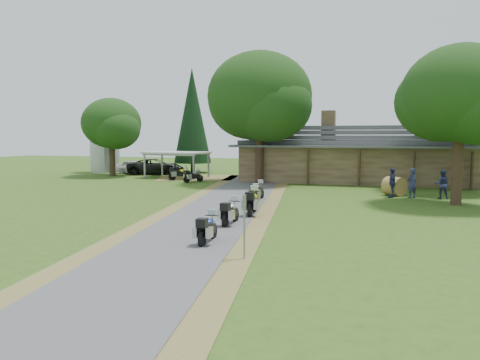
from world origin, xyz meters
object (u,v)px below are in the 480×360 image
(carport, at_px, (177,165))
(hay_bale, at_px, (394,186))
(car_white_sedan, at_px, (135,165))
(motorcycle_row_a, at_px, (208,227))
(motorcycle_carport_a, at_px, (180,173))
(motorcycle_carport_b, at_px, (193,175))
(motorcycle_row_d, at_px, (255,195))
(motorcycle_row_e, at_px, (258,191))
(lodge, at_px, (362,153))
(motorcycle_row_c, at_px, (252,201))
(silo, at_px, (105,143))
(motorcycle_row_b, at_px, (231,211))
(car_dark_suv, at_px, (156,163))

(carport, relative_size, hay_bale, 4.52)
(car_white_sedan, height_order, motorcycle_row_a, car_white_sedan)
(motorcycle_carport_a, bearing_deg, motorcycle_carport_b, -76.02)
(motorcycle_row_d, bearing_deg, motorcycle_carport_a, 29.58)
(motorcycle_carport_a, relative_size, motorcycle_carport_b, 1.10)
(motorcycle_row_a, height_order, motorcycle_row_e, motorcycle_row_e)
(lodge, height_order, carport, lodge)
(lodge, height_order, hay_bale, lodge)
(lodge, bearing_deg, motorcycle_carport_b, -158.82)
(motorcycle_row_a, relative_size, motorcycle_carport_b, 0.98)
(motorcycle_row_c, bearing_deg, motorcycle_row_e, 5.25)
(lodge, distance_m, car_white_sedan, 22.86)
(car_white_sedan, bearing_deg, motorcycle_carport_b, -116.75)
(silo, distance_m, car_white_sedan, 4.99)
(lodge, relative_size, carport, 3.80)
(motorcycle_carport_a, xyz_separation_m, motorcycle_carport_b, (1.86, -1.51, -0.06))
(motorcycle_row_b, relative_size, motorcycle_row_e, 1.01)
(motorcycle_row_c, xyz_separation_m, motorcycle_carport_b, (-9.03, 14.31, -0.11))
(carport, relative_size, motorcycle_row_b, 3.16)
(hay_bale, bearing_deg, motorcycle_carport_b, 164.62)
(car_dark_suv, bearing_deg, hay_bale, -135.02)
(hay_bale, bearing_deg, car_white_sedan, 156.53)
(hay_bale, bearing_deg, motorcycle_row_b, -119.90)
(motorcycle_row_d, bearing_deg, car_dark_suv, 31.44)
(lodge, bearing_deg, motorcycle_row_e, -111.19)
(hay_bale, bearing_deg, motorcycle_row_a, -113.30)
(carport, height_order, motorcycle_carport_a, carport)
(lodge, height_order, motorcycle_row_e, lodge)
(silo, distance_m, carport, 11.15)
(motorcycle_row_a, xyz_separation_m, hay_bale, (7.04, 16.35, 0.04))
(car_white_sedan, xyz_separation_m, motorcycle_row_a, (18.20, -27.31, -0.32))
(silo, height_order, hay_bale, silo)
(motorcycle_row_b, height_order, motorcycle_carport_a, motorcycle_carport_a)
(motorcycle_row_a, xyz_separation_m, motorcycle_carport_a, (-10.92, 22.28, 0.07))
(car_white_sedan, distance_m, car_dark_suv, 2.37)
(car_white_sedan, distance_m, motorcycle_row_e, 23.29)
(car_white_sedan, xyz_separation_m, motorcycle_row_b, (17.93, -23.68, -0.30))
(car_white_sedan, xyz_separation_m, motorcycle_carport_b, (9.15, -6.53, -0.31))
(carport, relative_size, car_white_sedan, 1.04)
(car_dark_suv, distance_m, motorcycle_row_b, 28.35)
(carport, height_order, motorcycle_row_c, carport)
(motorcycle_row_d, bearing_deg, carport, 28.55)
(car_white_sedan, bearing_deg, car_dark_suv, -81.38)
(motorcycle_carport_a, height_order, motorcycle_carport_b, motorcycle_carport_a)
(lodge, relative_size, motorcycle_row_c, 10.49)
(lodge, height_order, motorcycle_carport_a, lodge)
(motorcycle_row_b, bearing_deg, motorcycle_carport_b, 28.50)
(lodge, relative_size, car_dark_suv, 3.42)
(motorcycle_carport_a, bearing_deg, motorcycle_row_d, -88.80)
(silo, height_order, motorcycle_row_b, silo)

